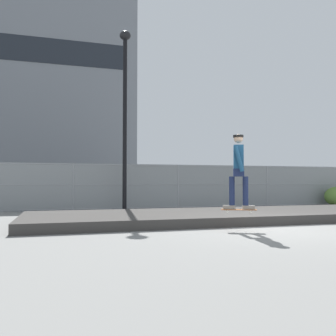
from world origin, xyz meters
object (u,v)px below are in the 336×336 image
(skateboard, at_px, (239,210))
(parked_car_mid, at_px, (209,188))
(skater, at_px, (239,167))
(street_lamp, at_px, (125,99))
(parked_car_near, at_px, (94,188))

(skateboard, distance_m, parked_car_mid, 9.82)
(skateboard, height_order, skater, skater)
(skateboard, distance_m, street_lamp, 7.56)
(street_lamp, bearing_deg, parked_car_near, 104.16)
(street_lamp, distance_m, parked_car_near, 4.95)
(parked_car_mid, bearing_deg, parked_car_near, 175.64)
(skateboard, relative_size, parked_car_near, 0.18)
(street_lamp, bearing_deg, parked_car_mid, 31.82)
(street_lamp, relative_size, parked_car_near, 1.58)
(skater, xyz_separation_m, street_lamp, (-1.56, 6.31, 2.86))
(street_lamp, relative_size, parked_car_mid, 1.59)
(skater, xyz_separation_m, parked_car_near, (-2.42, 9.71, -0.64))
(parked_car_near, bearing_deg, parked_car_mid, -4.36)
(parked_car_near, xyz_separation_m, parked_car_mid, (5.63, -0.43, 0.00))
(skateboard, relative_size, street_lamp, 0.12)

